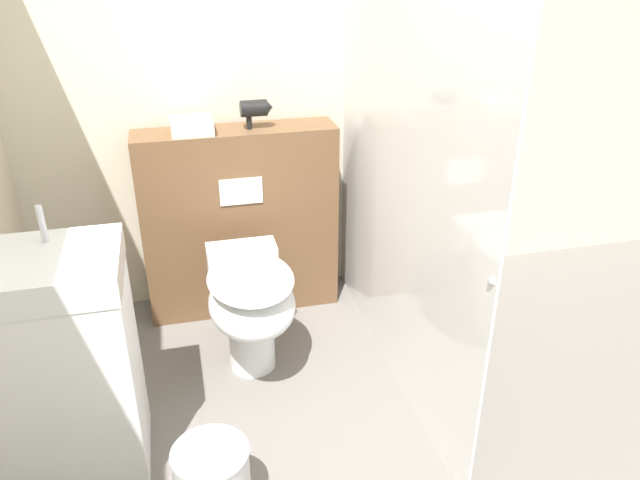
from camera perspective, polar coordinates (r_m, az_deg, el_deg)
wall_back at (r=3.42m, az=-4.51°, el=14.57°), size 8.00×0.06×2.50m
partition_panel at (r=3.43m, az=-7.28°, el=1.65°), size 1.04×0.26×1.04m
shower_glass at (r=2.74m, az=7.33°, el=5.77°), size 0.04×1.77×1.99m
toilet at (r=2.95m, az=-6.37°, el=-5.81°), size 0.40×0.67×0.57m
sink_vanity at (r=2.58m, az=-22.22°, el=-10.67°), size 0.52×0.44×1.09m
hair_drier at (r=3.22m, az=-5.92°, el=11.85°), size 0.16×0.08×0.15m
folded_towel at (r=3.21m, az=-11.64°, el=10.20°), size 0.21×0.20×0.07m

